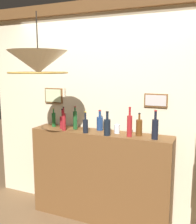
# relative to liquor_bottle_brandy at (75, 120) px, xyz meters

# --- Properties ---
(panelled_rear_partition) EXTENTS (3.43, 0.15, 2.69)m
(panelled_rear_partition) POSITION_rel_liquor_bottle_brandy_xyz_m (0.34, 0.22, 0.18)
(panelled_rear_partition) COLOR beige
(panelled_rear_partition) RESTS_ON ground
(bar_shelf_unit) EXTENTS (1.73, 0.32, 1.12)m
(bar_shelf_unit) POSITION_rel_liquor_bottle_brandy_xyz_m (0.34, -0.02, -0.68)
(bar_shelf_unit) COLOR brown
(bar_shelf_unit) RESTS_ON ground
(liquor_bottle_brandy) EXTENTS (0.05, 0.05, 0.29)m
(liquor_bottle_brandy) POSITION_rel_liquor_bottle_brandy_xyz_m (0.00, 0.00, 0.00)
(liquor_bottle_brandy) COLOR #1B4F24
(liquor_bottle_brandy) RESTS_ON bar_shelf_unit
(liquor_bottle_bourbon) EXTENTS (0.08, 0.08, 0.25)m
(liquor_bottle_bourbon) POSITION_rel_liquor_bottle_brandy_xyz_m (0.30, 0.07, -0.03)
(liquor_bottle_bourbon) COLOR navy
(liquor_bottle_bourbon) RESTS_ON bar_shelf_unit
(liquor_bottle_mezcal) EXTENTS (0.07, 0.07, 0.32)m
(liquor_bottle_mezcal) POSITION_rel_liquor_bottle_brandy_xyz_m (1.01, -0.08, 0.00)
(liquor_bottle_mezcal) COLOR black
(liquor_bottle_mezcal) RESTS_ON bar_shelf_unit
(liquor_bottle_tequila) EXTENTS (0.06, 0.06, 0.26)m
(liquor_bottle_tequila) POSITION_rel_liquor_bottle_brandy_xyz_m (0.20, -0.12, -0.03)
(liquor_bottle_tequila) COLOR black
(liquor_bottle_tequila) RESTS_ON bar_shelf_unit
(liquor_bottle_amaro) EXTENTS (0.06, 0.06, 0.33)m
(liquor_bottle_amaro) POSITION_rel_liquor_bottle_brandy_xyz_m (0.72, -0.08, 0.01)
(liquor_bottle_amaro) COLOR maroon
(liquor_bottle_amaro) RESTS_ON bar_shelf_unit
(liquor_bottle_rye) EXTENTS (0.05, 0.05, 0.29)m
(liquor_bottle_rye) POSITION_rel_liquor_bottle_brandy_xyz_m (-0.10, -0.11, -0.01)
(liquor_bottle_rye) COLOR maroon
(liquor_bottle_rye) RESTS_ON bar_shelf_unit
(liquor_bottle_rum) EXTENTS (0.05, 0.05, 0.25)m
(liquor_bottle_rum) POSITION_rel_liquor_bottle_brandy_xyz_m (-0.32, 0.01, -0.02)
(liquor_bottle_rum) COLOR #195624
(liquor_bottle_rum) RESTS_ON bar_shelf_unit
(liquor_bottle_gin) EXTENTS (0.07, 0.07, 0.25)m
(liquor_bottle_gin) POSITION_rel_liquor_bottle_brandy_xyz_m (-0.16, -0.03, -0.03)
(liquor_bottle_gin) COLOR maroon
(liquor_bottle_gin) RESTS_ON bar_shelf_unit
(liquor_bottle_vodka) EXTENTS (0.08, 0.08, 0.28)m
(liquor_bottle_vodka) POSITION_rel_liquor_bottle_brandy_xyz_m (0.48, -0.13, -0.02)
(liquor_bottle_vodka) COLOR black
(liquor_bottle_vodka) RESTS_ON bar_shelf_unit
(liquor_bottle_vermouth) EXTENTS (0.07, 0.07, 0.26)m
(liquor_bottle_vermouth) POSITION_rel_liquor_bottle_brandy_xyz_m (0.81, 0.00, -0.02)
(liquor_bottle_vermouth) COLOR #593313
(liquor_bottle_vermouth) RESTS_ON bar_shelf_unit
(glass_tumbler_rocks) EXTENTS (0.07, 0.07, 0.10)m
(glass_tumbler_rocks) POSITION_rel_liquor_bottle_brandy_xyz_m (0.55, 0.01, -0.07)
(glass_tumbler_rocks) COLOR silver
(glass_tumbler_rocks) RESTS_ON bar_shelf_unit
(pendant_lamp) EXTENTS (0.58, 0.58, 0.58)m
(pendant_lamp) POSITION_rel_liquor_bottle_brandy_xyz_m (-0.03, -0.68, 0.68)
(pendant_lamp) COLOR #EFE5C6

